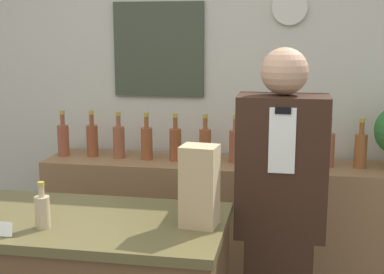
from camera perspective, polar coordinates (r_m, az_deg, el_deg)
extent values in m
cube|color=beige|center=(3.58, 0.72, 5.06)|extent=(5.20, 0.06, 2.70)
cube|color=#3A4231|center=(3.57, -3.58, 9.30)|extent=(0.60, 0.02, 0.62)
cylinder|color=beige|center=(3.47, 10.37, 13.46)|extent=(0.22, 0.03, 0.22)
cube|color=#8E6642|center=(3.49, 3.67, -10.13)|extent=(2.32, 0.43, 0.93)
cube|color=brown|center=(2.38, -13.65, -8.73)|extent=(1.40, 0.65, 0.04)
cube|color=#331E14|center=(2.55, 9.52, -3.08)|extent=(0.42, 0.25, 0.67)
cube|color=white|center=(2.40, 9.59, -0.40)|extent=(0.12, 0.01, 0.30)
cube|color=black|center=(2.37, 9.69, 2.77)|extent=(0.07, 0.01, 0.03)
sphere|color=tan|center=(2.48, 9.85, 6.91)|extent=(0.22, 0.22, 0.22)
cube|color=tan|center=(2.16, 0.81, -5.27)|extent=(0.16, 0.14, 0.33)
cube|color=white|center=(2.22, -19.65, -9.23)|extent=(0.09, 0.02, 0.06)
cylinder|color=tan|center=(2.25, -15.66, -7.74)|extent=(0.06, 0.06, 0.13)
cylinder|color=tan|center=(2.22, -15.77, -5.59)|extent=(0.02, 0.02, 0.05)
cylinder|color=#B29933|center=(2.22, -15.82, -4.82)|extent=(0.03, 0.03, 0.02)
cylinder|color=brown|center=(3.60, -13.56, -0.37)|extent=(0.07, 0.07, 0.21)
cylinder|color=brown|center=(3.57, -13.66, 1.81)|extent=(0.03, 0.03, 0.07)
cylinder|color=#B29933|center=(3.57, -13.70, 2.57)|extent=(0.03, 0.03, 0.02)
cylinder|color=brown|center=(3.56, -10.59, -0.39)|extent=(0.07, 0.07, 0.21)
cylinder|color=brown|center=(3.53, -10.67, 1.82)|extent=(0.03, 0.03, 0.07)
cylinder|color=#B29933|center=(3.52, -10.70, 2.60)|extent=(0.03, 0.03, 0.02)
cylinder|color=brown|center=(3.48, -7.80, -0.56)|extent=(0.07, 0.07, 0.21)
cylinder|color=brown|center=(3.45, -7.86, 1.70)|extent=(0.03, 0.03, 0.07)
cylinder|color=#B29933|center=(3.44, -7.88, 2.49)|extent=(0.03, 0.03, 0.02)
cylinder|color=brown|center=(3.41, -4.86, -0.71)|extent=(0.07, 0.07, 0.21)
cylinder|color=brown|center=(3.39, -4.89, 1.59)|extent=(0.03, 0.03, 0.07)
cylinder|color=#B29933|center=(3.38, -4.91, 2.40)|extent=(0.03, 0.03, 0.02)
cylinder|color=brown|center=(3.37, -1.78, -0.83)|extent=(0.07, 0.07, 0.21)
cylinder|color=brown|center=(3.34, -1.80, 1.50)|extent=(0.03, 0.03, 0.07)
cylinder|color=#B29933|center=(3.34, -1.80, 2.31)|extent=(0.03, 0.03, 0.02)
cylinder|color=brown|center=(3.35, 1.41, -0.90)|extent=(0.07, 0.07, 0.21)
cylinder|color=brown|center=(3.32, 1.42, 1.44)|extent=(0.03, 0.03, 0.07)
cylinder|color=#B29933|center=(3.32, 1.43, 2.26)|extent=(0.03, 0.03, 0.02)
cylinder|color=brown|center=(3.33, 4.61, -1.01)|extent=(0.07, 0.07, 0.21)
cylinder|color=brown|center=(3.30, 4.65, 1.35)|extent=(0.03, 0.03, 0.07)
cylinder|color=#B29933|center=(3.30, 4.66, 2.18)|extent=(0.03, 0.03, 0.02)
cylinder|color=brown|center=(3.32, 7.84, -1.12)|extent=(0.07, 0.07, 0.21)
cylinder|color=brown|center=(3.29, 7.90, 1.25)|extent=(0.03, 0.03, 0.07)
cylinder|color=#B29933|center=(3.28, 7.93, 2.08)|extent=(0.03, 0.03, 0.02)
cylinder|color=brown|center=(3.30, 11.09, -1.30)|extent=(0.07, 0.07, 0.21)
cylinder|color=brown|center=(3.27, 11.18, 1.07)|extent=(0.03, 0.03, 0.07)
cylinder|color=#B29933|center=(3.26, 11.21, 1.91)|extent=(0.03, 0.03, 0.02)
cylinder|color=brown|center=(3.32, 14.32, -1.36)|extent=(0.07, 0.07, 0.21)
cylinder|color=brown|center=(3.29, 14.44, 1.00)|extent=(0.03, 0.03, 0.07)
cylinder|color=#B29933|center=(3.28, 14.48, 1.83)|extent=(0.03, 0.03, 0.02)
cylinder|color=brown|center=(3.34, 17.52, -1.44)|extent=(0.07, 0.07, 0.21)
cylinder|color=brown|center=(3.32, 17.66, 0.90)|extent=(0.03, 0.03, 0.07)
cylinder|color=#B29933|center=(3.31, 17.71, 1.73)|extent=(0.03, 0.03, 0.02)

